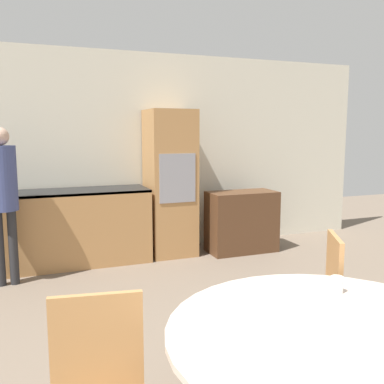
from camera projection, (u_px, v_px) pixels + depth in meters
name	position (u px, v px, depth m)	size (l,w,h in m)	color
wall_back	(127.00, 154.00, 5.57)	(7.04, 0.05, 2.60)	beige
kitchen_counter	(27.00, 230.00, 4.92)	(2.83, 0.60, 0.90)	#AD7A47
oven_unit	(170.00, 183.00, 5.49)	(0.58, 0.59, 1.86)	#AD7A47
sideboard	(242.00, 222.00, 5.66)	(0.90, 0.45, 0.80)	#51331E
dining_table	(334.00, 375.00, 1.81)	(1.44, 1.44, 0.77)	#51331E
chair_far_right	(318.00, 298.00, 2.76)	(0.54, 0.54, 0.94)	#AD7A47
person_standing	(3.00, 188.00, 4.33)	(0.29, 0.29, 1.63)	#262628
cup	(337.00, 285.00, 2.20)	(0.06, 0.06, 0.09)	white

